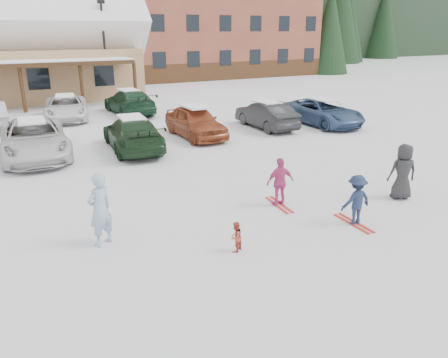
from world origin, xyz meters
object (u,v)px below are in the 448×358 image
child_navy (356,200)px  child_magenta (280,182)px  adult_skier (100,209)px  toddler_red (236,237)px  parked_car_3 (133,134)px  parked_car_4 (195,122)px  parked_car_6 (323,112)px  bystander_dark (403,172)px  parked_car_2 (34,139)px  parked_car_10 (66,107)px  parked_car_11 (129,102)px  parked_car_5 (266,115)px  lamp_post (104,45)px

child_navy → child_magenta: 2.30m
adult_skier → child_magenta: (5.28, 0.08, -0.18)m
toddler_red → parked_car_3: bearing=-124.6°
parked_car_4 → parked_car_6: parked_car_4 is taller
bystander_dark → child_navy: bearing=38.7°
parked_car_2 → parked_car_4: size_ratio=1.26×
toddler_red → parked_car_10: 18.57m
child_magenta → parked_car_11: bearing=-84.5°
adult_skier → parked_car_6: (13.98, 8.68, -0.23)m
child_navy → parked_car_5: parked_car_5 is taller
child_magenta → parked_car_4: parked_car_4 is taller
parked_car_10 → parked_car_11: parked_car_11 is taller
adult_skier → parked_car_11: (5.45, 16.75, -0.19)m
child_navy → bystander_dark: bystander_dark is taller
lamp_post → parked_car_4: size_ratio=1.57×
lamp_post → bystander_dark: lamp_post is taller
parked_car_2 → parked_car_6: bearing=0.8°
lamp_post → parked_car_6: bearing=-60.5°
parked_car_6 → parked_car_10: parked_car_6 is taller
toddler_red → parked_car_3: parked_car_3 is taller
child_navy → parked_car_3: bearing=-71.0°
bystander_dark → toddler_red: bearing=28.0°
parked_car_6 → parked_car_10: size_ratio=1.00×
child_navy → parked_car_3: size_ratio=0.28×
child_navy → parked_car_11: 18.72m
child_magenta → parked_car_3: size_ratio=0.30×
parked_car_3 → parked_car_4: size_ratio=1.12×
adult_skier → parked_car_6: bearing=-176.7°
lamp_post → parked_car_5: 15.16m
toddler_red → lamp_post: bearing=-128.6°
lamp_post → bystander_dark: (3.27, -24.48, -3.00)m
toddler_red → parked_car_4: parked_car_4 is taller
parked_car_3 → parked_car_10: size_ratio=0.99×
adult_skier → parked_car_4: (6.58, 9.24, -0.17)m
parked_car_4 → parked_car_2: bearing=-179.5°
lamp_post → parked_car_5: (5.04, -13.94, -3.17)m
lamp_post → parked_car_2: (-6.39, -14.26, -3.10)m
parked_car_2 → parked_car_10: (2.39, 7.67, -0.08)m
adult_skier → parked_car_4: bearing=-154.0°
parked_car_11 → parked_car_6: bearing=133.3°
bystander_dark → parked_car_5: bystander_dark is taller
toddler_red → parked_car_5: (8.00, 11.19, 0.33)m
parked_car_4 → lamp_post: bearing=92.6°
child_navy → parked_car_4: 11.20m
toddler_red → parked_car_2: size_ratio=0.14×
child_magenta → parked_car_4: bearing=-92.0°
bystander_dark → adult_skier: bearing=14.6°
parked_car_2 → parked_car_3: (3.91, -0.72, -0.05)m
bystander_dark → parked_car_11: bystander_dark is taller
toddler_red → parked_car_5: 13.76m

